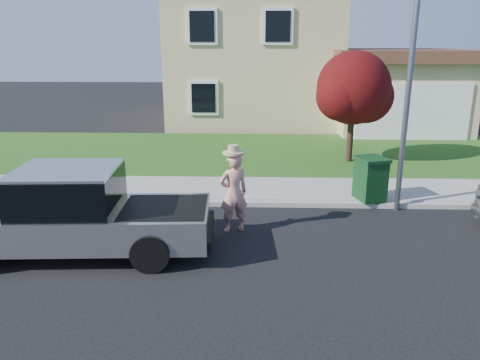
% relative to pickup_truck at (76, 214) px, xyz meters
% --- Properties ---
extents(ground, '(80.00, 80.00, 0.00)m').
position_rel_pickup_truck_xyz_m(ground, '(3.36, -0.07, -0.80)').
color(ground, black).
rests_on(ground, ground).
extents(curb, '(40.00, 0.20, 0.12)m').
position_rel_pickup_truck_xyz_m(curb, '(4.36, 2.83, -0.74)').
color(curb, gray).
rests_on(curb, ground).
extents(sidewalk, '(40.00, 2.00, 0.15)m').
position_rel_pickup_truck_xyz_m(sidewalk, '(4.36, 3.93, -0.72)').
color(sidewalk, gray).
rests_on(sidewalk, ground).
extents(lawn, '(40.00, 7.00, 0.10)m').
position_rel_pickup_truck_xyz_m(lawn, '(4.36, 8.43, -0.75)').
color(lawn, '#164112').
rests_on(lawn, ground).
extents(house, '(14.00, 11.30, 6.85)m').
position_rel_pickup_truck_xyz_m(house, '(4.67, 16.31, 2.37)').
color(house, '#C9B580').
rests_on(house, ground).
extents(pickup_truck, '(5.30, 2.11, 1.71)m').
position_rel_pickup_truck_xyz_m(pickup_truck, '(0.00, 0.00, 0.00)').
color(pickup_truck, black).
rests_on(pickup_truck, ground).
extents(woman, '(0.75, 0.63, 1.92)m').
position_rel_pickup_truck_xyz_m(woman, '(2.99, 1.20, 0.11)').
color(woman, '#E7957E').
rests_on(woman, ground).
extents(ornamental_tree, '(2.66, 2.40, 3.65)m').
position_rel_pickup_truck_xyz_m(ornamental_tree, '(6.67, 7.20, 1.63)').
color(ornamental_tree, black).
rests_on(ornamental_tree, lawn).
extents(trash_bin, '(0.86, 0.92, 1.09)m').
position_rel_pickup_truck_xyz_m(trash_bin, '(6.35, 3.03, -0.10)').
color(trash_bin, black).
rests_on(trash_bin, sidewalk).
extents(street_lamp, '(0.45, 0.72, 5.58)m').
position_rel_pickup_truck_xyz_m(street_lamp, '(6.94, 2.62, 2.38)').
color(street_lamp, slate).
rests_on(street_lamp, ground).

